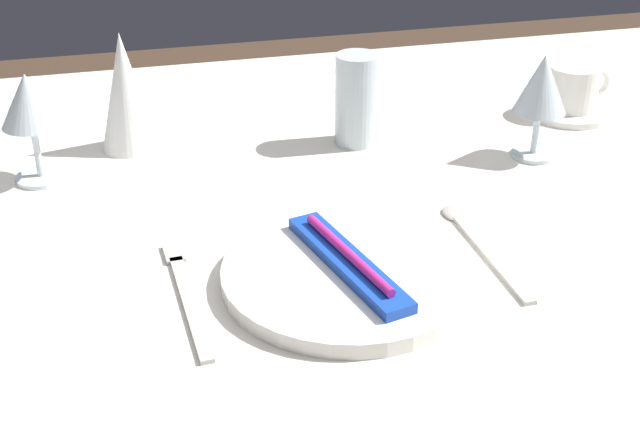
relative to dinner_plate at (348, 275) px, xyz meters
name	(u,v)px	position (x,y,z in m)	size (l,w,h in m)	color
dining_table	(323,248)	(0.03, 0.21, -0.09)	(1.80, 1.11, 0.74)	silver
dinner_plate	(348,275)	(0.00, 0.00, 0.00)	(0.27, 0.27, 0.02)	white
toothbrush_package	(348,261)	(0.00, 0.00, 0.02)	(0.09, 0.21, 0.02)	blue
fork_outer	(186,292)	(-0.17, 0.02, -0.01)	(0.03, 0.22, 0.00)	beige
spoon_soup	(476,238)	(0.17, 0.05, -0.01)	(0.03, 0.22, 0.01)	beige
saucer_right	(569,111)	(0.46, 0.37, 0.00)	(0.13, 0.13, 0.01)	white
coffee_cup_right	(574,87)	(0.46, 0.37, 0.03)	(0.10, 0.08, 0.07)	white
wine_glass_centre	(29,105)	(-0.32, 0.34, 0.09)	(0.08, 0.08, 0.15)	silver
wine_glass_left	(542,88)	(0.34, 0.24, 0.09)	(0.07, 0.07, 0.15)	silver
drink_tumbler	(356,105)	(0.11, 0.35, 0.05)	(0.06, 0.06, 0.13)	silver
napkin_folded	(125,92)	(-0.20, 0.41, 0.07)	(0.08, 0.08, 0.17)	white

